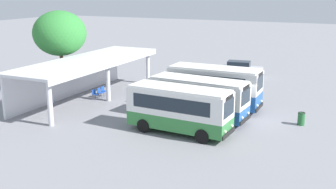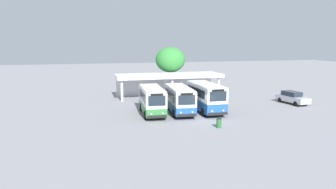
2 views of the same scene
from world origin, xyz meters
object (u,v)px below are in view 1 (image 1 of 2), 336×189
Objects in this scene: litter_bin_apron at (301,119)px; city_bus_nearest_orange at (179,108)px; waiting_chair_middle_seat at (104,90)px; city_bus_second_in_row at (199,97)px; waiting_chair_second_from_end at (100,92)px; waiting_chair_end_by_column at (95,93)px; city_bus_middle_cream at (214,86)px; parked_car_flank at (240,69)px.

city_bus_nearest_orange is at bearing 125.50° from litter_bin_apron.
city_bus_second_in_row is at bearing -104.98° from waiting_chair_middle_seat.
city_bus_second_in_row is at bearing -101.62° from waiting_chair_second_from_end.
waiting_chair_end_by_column and waiting_chair_second_from_end have the same top height.
waiting_chair_end_by_column is (1.40, 9.87, -1.14)m from city_bus_second_in_row.
waiting_chair_second_from_end is 16.67m from litter_bin_apron.
city_bus_middle_cream reaches higher than city_bus_second_in_row.
litter_bin_apron is at bearing -90.63° from waiting_chair_second_from_end.
city_bus_middle_cream reaches higher than litter_bin_apron.
city_bus_second_in_row is 10.07m from waiting_chair_second_from_end.
waiting_chair_end_by_column is at bearing 99.92° from city_bus_middle_cream.
waiting_chair_middle_seat is (-13.28, 8.56, -0.31)m from parked_car_flank.
city_bus_second_in_row is 8.35× the size of waiting_chair_end_by_column.
city_bus_nearest_orange is at bearing 177.90° from city_bus_middle_cream.
city_bus_middle_cream is 8.37× the size of waiting_chair_end_by_column.
waiting_chair_end_by_column is 16.75m from litter_bin_apron.
city_bus_nearest_orange is 6.30m from city_bus_middle_cream.
city_bus_nearest_orange reaches higher than city_bus_second_in_row.
litter_bin_apron is at bearing -54.50° from city_bus_nearest_orange.
waiting_chair_end_by_column is at bearing 149.33° from parked_car_flank.
litter_bin_apron is (-0.80, -16.70, -0.07)m from waiting_chair_middle_seat.
waiting_chair_middle_seat is (2.63, 9.82, -1.14)m from city_bus_second_in_row.
city_bus_second_in_row is 8.35× the size of waiting_chair_middle_seat.
city_bus_second_in_row is 15.98m from parked_car_flank.
waiting_chair_middle_seat is 16.72m from litter_bin_apron.
city_bus_nearest_orange reaches higher than parked_car_flank.
city_bus_middle_cream is 10.07m from waiting_chair_second_from_end.
waiting_chair_end_by_column is at bearing 173.34° from waiting_chair_second_from_end.
waiting_chair_second_from_end is 1.00× the size of waiting_chair_middle_seat.
waiting_chair_middle_seat is (5.78, 9.71, -1.17)m from city_bus_nearest_orange.
parked_car_flank is at bearing 6.20° from city_bus_middle_cream.
waiting_chair_second_from_end is at bearing 96.52° from city_bus_middle_cream.
parked_car_flank is 5.46× the size of waiting_chair_middle_seat.
city_bus_middle_cream is at bearing -80.08° from waiting_chair_end_by_column.
waiting_chair_end_by_column is 0.62m from waiting_chair_second_from_end.
waiting_chair_second_from_end is (2.02, 9.80, -1.14)m from city_bus_second_in_row.
city_bus_nearest_orange is 0.96× the size of city_bus_middle_cream.
city_bus_nearest_orange reaches higher than litter_bin_apron.
waiting_chair_second_from_end is (0.61, -0.07, 0.00)m from waiting_chair_end_by_column.
litter_bin_apron is (0.43, -16.74, -0.07)m from waiting_chair_end_by_column.
waiting_chair_second_from_end is at bearing -177.73° from waiting_chair_middle_seat.
parked_car_flank is at bearing 3.47° from city_bus_nearest_orange.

